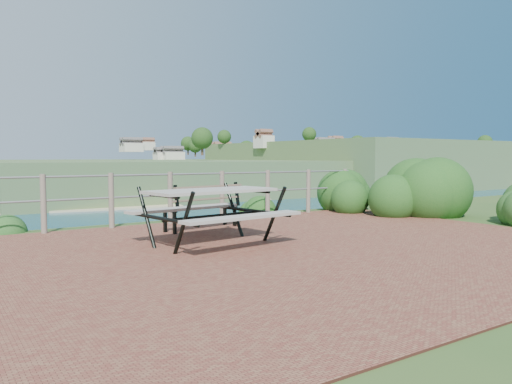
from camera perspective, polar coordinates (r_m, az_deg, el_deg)
ground at (r=6.95m, az=1.59°, el=-6.79°), size 10.00×7.00×0.12m
safety_railing at (r=9.78m, az=-9.77°, el=-0.33°), size 9.40×0.10×1.00m
distant_bay at (r=273.27m, az=6.81°, el=3.38°), size 290.00×232.36×24.00m
picnic_table at (r=7.36m, az=-5.08°, el=-2.13°), size 2.01×1.66×0.81m
park_bench at (r=8.93m, az=-6.28°, el=-0.87°), size 1.51×0.64×0.83m
shrub_right_front at (r=11.67m, az=16.78°, el=-2.57°), size 1.64×1.64×2.32m
shrub_right_edge at (r=12.31m, az=10.57°, el=-2.13°), size 1.21×1.21×1.72m
shrub_lip_west at (r=9.90m, az=-26.96°, el=-3.99°), size 0.70×0.70×0.42m
shrub_lip_east at (r=11.74m, az=0.69°, el=-2.36°), size 0.85×0.85×0.62m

